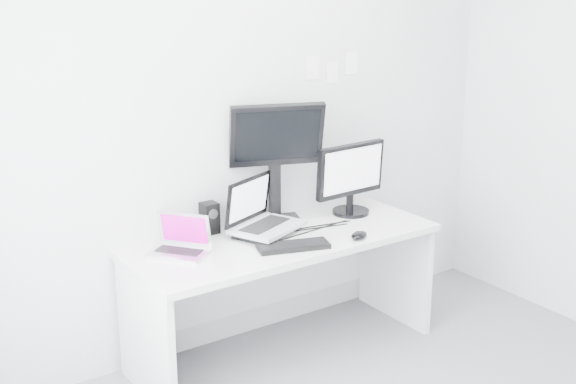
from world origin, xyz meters
name	(u,v)px	position (x,y,z in m)	size (l,w,h in m)	color
back_wall	(249,120)	(0.00, 1.60, 1.35)	(3.60, 3.60, 0.00)	silver
desk	(283,296)	(0.00, 1.25, 0.36)	(1.80, 0.70, 0.73)	silver
macbook	(177,235)	(-0.62, 1.34, 0.84)	(0.30, 0.23, 0.23)	silver
speaker	(209,218)	(-0.31, 1.55, 0.82)	(0.09, 0.09, 0.18)	black
dell_laptop	(267,207)	(-0.05, 1.34, 0.90)	(0.40, 0.31, 0.34)	#B5B8BD
rear_monitor	(276,162)	(0.11, 1.49, 1.11)	(0.55, 0.20, 0.75)	black
samsung_monitor	(352,178)	(0.59, 1.37, 0.96)	(0.50, 0.23, 0.46)	black
keyboard	(293,246)	(-0.05, 1.07, 0.74)	(0.39, 0.14, 0.03)	black
mouse	(359,235)	(0.34, 0.99, 0.75)	(0.12, 0.08, 0.04)	black
wall_note_0	(313,68)	(0.45, 1.59, 1.62)	(0.10, 0.00, 0.14)	white
wall_note_1	(332,73)	(0.60, 1.59, 1.58)	(0.09, 0.00, 0.13)	white
wall_note_2	(351,63)	(0.75, 1.59, 1.63)	(0.10, 0.00, 0.14)	white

